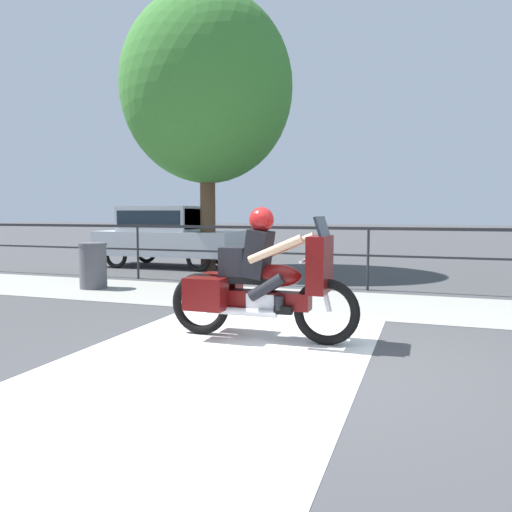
{
  "coord_description": "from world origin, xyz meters",
  "views": [
    {
      "loc": [
        1.08,
        -4.75,
        1.5
      ],
      "look_at": [
        -1.03,
        1.36,
        0.93
      ],
      "focal_mm": 35.0,
      "sensor_mm": 36.0,
      "label": 1
    }
  ],
  "objects_px": {
    "motorcycle": "(260,281)",
    "parked_car": "(167,233)",
    "trash_bin": "(93,266)",
    "tree_behind_car": "(207,89)"
  },
  "relations": [
    {
      "from": "parked_car",
      "to": "tree_behind_car",
      "type": "bearing_deg",
      "value": -10.81
    },
    {
      "from": "parked_car",
      "to": "tree_behind_car",
      "type": "xyz_separation_m",
      "value": [
        1.37,
        -0.27,
        3.7
      ]
    },
    {
      "from": "parked_car",
      "to": "tree_behind_car",
      "type": "relative_size",
      "value": 0.56
    },
    {
      "from": "motorcycle",
      "to": "parked_car",
      "type": "xyz_separation_m",
      "value": [
        -4.96,
        6.66,
        0.25
      ]
    },
    {
      "from": "motorcycle",
      "to": "trash_bin",
      "type": "xyz_separation_m",
      "value": [
        -4.37,
        2.66,
        -0.23
      ]
    },
    {
      "from": "motorcycle",
      "to": "tree_behind_car",
      "type": "bearing_deg",
      "value": 119.07
    },
    {
      "from": "parked_car",
      "to": "trash_bin",
      "type": "distance_m",
      "value": 4.07
    },
    {
      "from": "motorcycle",
      "to": "parked_car",
      "type": "relative_size",
      "value": 0.59
    },
    {
      "from": "motorcycle",
      "to": "trash_bin",
      "type": "relative_size",
      "value": 2.56
    },
    {
      "from": "motorcycle",
      "to": "tree_behind_car",
      "type": "relative_size",
      "value": 0.33
    }
  ]
}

